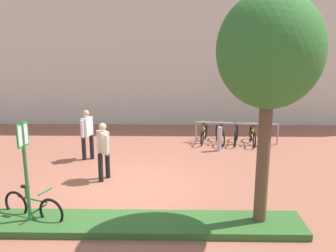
{
  "coord_description": "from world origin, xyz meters",
  "views": [
    {
      "loc": [
        1.15,
        -9.81,
        4.2
      ],
      "look_at": [
        0.95,
        1.57,
        1.4
      ],
      "focal_mm": 40.31,
      "sensor_mm": 36.0,
      "label": 1
    }
  ],
  "objects": [
    {
      "name": "bike_rack_cluster",
      "position": [
        3.57,
        4.47,
        0.35
      ],
      "size": [
        3.19,
        1.83,
        0.83
      ],
      "color": "#99999E",
      "rests_on": "ground"
    },
    {
      "name": "bollard_steel",
      "position": [
        2.8,
        3.49,
        0.45
      ],
      "size": [
        0.16,
        0.16,
        0.9
      ],
      "primitive_type": "cylinder",
      "color": "#ADADB2",
      "rests_on": "ground"
    },
    {
      "name": "parking_sign_post",
      "position": [
        -2.06,
        -2.21,
        1.57
      ],
      "size": [
        0.13,
        0.35,
        2.4
      ],
      "color": "#2D7238",
      "rests_on": "ground"
    },
    {
      "name": "building_facade",
      "position": [
        0.0,
        8.12,
        5.0
      ],
      "size": [
        28.0,
        1.2,
        10.0
      ],
      "primitive_type": "cube",
      "color": "beige",
      "rests_on": "ground"
    },
    {
      "name": "bike_at_sign",
      "position": [
        -2.06,
        -1.99,
        0.35
      ],
      "size": [
        1.58,
        0.69,
        0.86
      ],
      "color": "black",
      "rests_on": "ground"
    },
    {
      "name": "ground_plane",
      "position": [
        0.0,
        0.0,
        0.0
      ],
      "size": [
        60.0,
        60.0,
        0.0
      ],
      "primitive_type": "plane",
      "color": "#9E5B47"
    },
    {
      "name": "tree_sidewalk",
      "position": [
        3.05,
        -2.12,
        3.83
      ],
      "size": [
        2.15,
        2.15,
        5.06
      ],
      "color": "brown",
      "rests_on": "ground"
    },
    {
      "name": "person_shirt_white",
      "position": [
        -0.91,
        0.59,
        0.98
      ],
      "size": [
        0.41,
        0.53,
        1.72
      ],
      "color": "black",
      "rests_on": "ground"
    },
    {
      "name": "planter_strip",
      "position": [
        0.52,
        -2.21,
        0.08
      ],
      "size": [
        7.0,
        1.1,
        0.16
      ],
      "primitive_type": "cube",
      "color": "#336028",
      "rests_on": "ground"
    },
    {
      "name": "person_shirt_blue",
      "position": [
        -1.81,
        2.43,
        0.98
      ],
      "size": [
        0.39,
        0.58,
        1.72
      ],
      "color": "black",
      "rests_on": "ground"
    }
  ]
}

